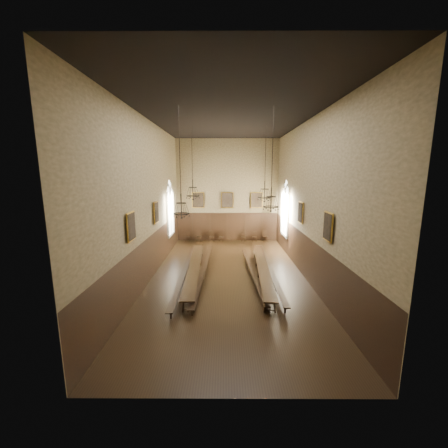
{
  "coord_description": "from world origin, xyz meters",
  "views": [
    {
      "loc": [
        -0.19,
        -15.46,
        6.02
      ],
      "look_at": [
        -0.26,
        1.5,
        2.89
      ],
      "focal_mm": 22.0,
      "sensor_mm": 36.0,
      "label": 1
    }
  ],
  "objects_px": {
    "bench_left_inner": "(204,271)",
    "chair_0": "(188,239)",
    "table_left": "(195,271)",
    "bench_right_inner": "(252,272)",
    "chandelier_back_left": "(193,192)",
    "chandelier_back_right": "(264,193)",
    "bench_right_outer": "(270,271)",
    "chair_1": "(199,238)",
    "chair_7": "(265,238)",
    "chair_3": "(221,239)",
    "chair_2": "(212,238)",
    "chandelier_front_left": "(181,206)",
    "bench_left_outer": "(185,272)",
    "chair_6": "(254,238)",
    "chair_5": "(243,239)",
    "table_right": "(262,272)",
    "chandelier_front_right": "(271,199)"
  },
  "relations": [
    {
      "from": "bench_left_inner",
      "to": "chair_0",
      "type": "xyz_separation_m",
      "value": [
        -2.07,
        8.37,
        -0.03
      ]
    },
    {
      "from": "table_left",
      "to": "bench_right_inner",
      "type": "relative_size",
      "value": 1.02
    },
    {
      "from": "chandelier_back_left",
      "to": "chandelier_back_right",
      "type": "distance_m",
      "value": 4.73
    },
    {
      "from": "bench_right_outer",
      "to": "chandelier_back_left",
      "type": "xyz_separation_m",
      "value": [
        -4.82,
        2.65,
        4.56
      ]
    },
    {
      "from": "chair_1",
      "to": "chair_7",
      "type": "xyz_separation_m",
      "value": [
        5.96,
        0.12,
        0.01
      ]
    },
    {
      "from": "chair_3",
      "to": "chandelier_back_right",
      "type": "xyz_separation_m",
      "value": [
        2.87,
        -6.44,
        4.52
      ]
    },
    {
      "from": "chair_2",
      "to": "chandelier_back_right",
      "type": "relative_size",
      "value": 0.2
    },
    {
      "from": "chair_0",
      "to": "chandelier_back_left",
      "type": "xyz_separation_m",
      "value": [
        1.19,
        -5.67,
        4.58
      ]
    },
    {
      "from": "chandelier_front_left",
      "to": "table_left",
      "type": "bearing_deg",
      "value": 83.84
    },
    {
      "from": "bench_left_outer",
      "to": "chair_1",
      "type": "xyz_separation_m",
      "value": [
        0.01,
        8.48,
        -0.01
      ]
    },
    {
      "from": "bench_right_outer",
      "to": "chair_1",
      "type": "xyz_separation_m",
      "value": [
        -5.03,
        8.27,
        0.0
      ]
    },
    {
      "from": "chair_6",
      "to": "chair_3",
      "type": "bearing_deg",
      "value": -169.77
    },
    {
      "from": "table_left",
      "to": "chandelier_back_left",
      "type": "xyz_separation_m",
      "value": [
        -0.37,
        2.9,
        4.47
      ]
    },
    {
      "from": "chair_5",
      "to": "chair_6",
      "type": "distance_m",
      "value": 1.0
    },
    {
      "from": "bench_left_inner",
      "to": "chair_0",
      "type": "bearing_deg",
      "value": 103.91
    },
    {
      "from": "bench_left_outer",
      "to": "chandelier_back_left",
      "type": "bearing_deg",
      "value": 85.69
    },
    {
      "from": "chair_5",
      "to": "chair_7",
      "type": "bearing_deg",
      "value": 13.0
    },
    {
      "from": "chair_1",
      "to": "chair_3",
      "type": "distance_m",
      "value": 2.0
    },
    {
      "from": "table_right",
      "to": "chair_7",
      "type": "xyz_separation_m",
      "value": [
        1.42,
        8.79,
        -0.06
      ]
    },
    {
      "from": "chair_1",
      "to": "chandelier_back_left",
      "type": "height_order",
      "value": "chandelier_back_left"
    },
    {
      "from": "table_right",
      "to": "bench_left_outer",
      "type": "relative_size",
      "value": 0.88
    },
    {
      "from": "bench_right_outer",
      "to": "chair_0",
      "type": "distance_m",
      "value": 10.26
    },
    {
      "from": "chandelier_back_right",
      "to": "chair_7",
      "type": "bearing_deg",
      "value": 80.48
    },
    {
      "from": "bench_left_outer",
      "to": "bench_right_inner",
      "type": "xyz_separation_m",
      "value": [
        3.97,
        0.01,
        -0.04
      ]
    },
    {
      "from": "chair_1",
      "to": "chair_6",
      "type": "height_order",
      "value": "chair_1"
    },
    {
      "from": "table_right",
      "to": "bench_right_outer",
      "type": "height_order",
      "value": "table_right"
    },
    {
      "from": "chandelier_back_left",
      "to": "chandelier_front_left",
      "type": "relative_size",
      "value": 0.93
    },
    {
      "from": "table_left",
      "to": "table_right",
      "type": "relative_size",
      "value": 1.02
    },
    {
      "from": "bench_right_inner",
      "to": "chandelier_front_left",
      "type": "distance_m",
      "value": 6.22
    },
    {
      "from": "bench_left_inner",
      "to": "chair_0",
      "type": "distance_m",
      "value": 8.62
    },
    {
      "from": "chair_7",
      "to": "chandelier_front_left",
      "type": "height_order",
      "value": "chandelier_front_left"
    },
    {
      "from": "bench_right_outer",
      "to": "table_left",
      "type": "bearing_deg",
      "value": -176.76
    },
    {
      "from": "table_left",
      "to": "chair_5",
      "type": "bearing_deg",
      "value": 68.24
    },
    {
      "from": "bench_left_outer",
      "to": "bench_left_inner",
      "type": "height_order",
      "value": "bench_left_outer"
    },
    {
      "from": "bench_left_inner",
      "to": "chair_1",
      "type": "relative_size",
      "value": 10.82
    },
    {
      "from": "bench_left_inner",
      "to": "chandelier_back_left",
      "type": "bearing_deg",
      "value": 108.02
    },
    {
      "from": "chair_0",
      "to": "chair_1",
      "type": "xyz_separation_m",
      "value": [
        0.99,
        -0.04,
        0.03
      ]
    },
    {
      "from": "table_right",
      "to": "chair_1",
      "type": "distance_m",
      "value": 9.79
    },
    {
      "from": "bench_left_inner",
      "to": "bench_right_outer",
      "type": "bearing_deg",
      "value": 0.78
    },
    {
      "from": "chair_2",
      "to": "chandelier_front_left",
      "type": "bearing_deg",
      "value": -99.69
    },
    {
      "from": "chair_7",
      "to": "bench_right_inner",
      "type": "bearing_deg",
      "value": -116.1
    },
    {
      "from": "table_right",
      "to": "bench_left_inner",
      "type": "bearing_deg",
      "value": 174.38
    },
    {
      "from": "chair_5",
      "to": "chandelier_front_right",
      "type": "distance_m",
      "value": 11.93
    },
    {
      "from": "bench_left_outer",
      "to": "bench_right_outer",
      "type": "height_order",
      "value": "bench_left_outer"
    },
    {
      "from": "bench_left_inner",
      "to": "chandelier_front_right",
      "type": "bearing_deg",
      "value": -37.24
    },
    {
      "from": "bench_left_outer",
      "to": "chandelier_front_left",
      "type": "distance_m",
      "value": 5.0
    },
    {
      "from": "chair_2",
      "to": "chandelier_front_right",
      "type": "xyz_separation_m",
      "value": [
        3.38,
        -10.95,
        4.53
      ]
    },
    {
      "from": "bench_right_inner",
      "to": "chandelier_back_left",
      "type": "xyz_separation_m",
      "value": [
        -3.76,
        2.84,
        4.58
      ]
    },
    {
      "from": "bench_right_inner",
      "to": "chair_1",
      "type": "bearing_deg",
      "value": 115.07
    },
    {
      "from": "chair_6",
      "to": "chandelier_back_left",
      "type": "bearing_deg",
      "value": -121.23
    }
  ]
}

